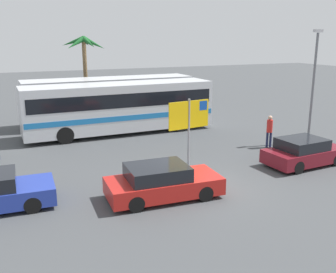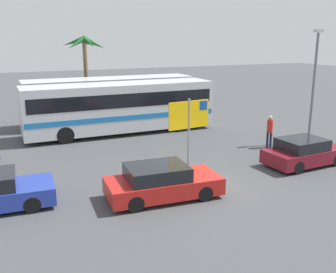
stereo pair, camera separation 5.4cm
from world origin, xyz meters
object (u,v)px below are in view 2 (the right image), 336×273
(bus_rear_coach, at_px, (110,98))
(ferry_sign, at_px, (190,117))
(car_red, at_px, (162,182))
(car_maroon, at_px, (304,152))
(pedestrian_by_bus, at_px, (270,129))
(bus_front_coach, at_px, (120,105))

(bus_rear_coach, distance_m, ferry_sign, 10.91)
(car_red, bearing_deg, car_maroon, 9.84)
(bus_rear_coach, height_order, pedestrian_by_bus, bus_rear_coach)
(ferry_sign, distance_m, car_maroon, 5.74)
(car_red, relative_size, pedestrian_by_bus, 2.46)
(ferry_sign, xyz_separation_m, car_red, (-2.79, -3.15, -1.69))
(pedestrian_by_bus, bearing_deg, ferry_sign, -34.24)
(bus_front_coach, height_order, bus_rear_coach, same)
(bus_front_coach, bearing_deg, car_maroon, -58.07)
(car_maroon, relative_size, car_red, 0.92)
(bus_front_coach, height_order, car_maroon, bus_front_coach)
(bus_rear_coach, distance_m, car_red, 14.21)
(bus_rear_coach, bearing_deg, bus_front_coach, -95.59)
(bus_front_coach, height_order, ferry_sign, ferry_sign)
(bus_rear_coach, relative_size, car_maroon, 2.91)
(bus_front_coach, bearing_deg, pedestrian_by_bus, -45.48)
(bus_front_coach, bearing_deg, car_red, -99.03)
(ferry_sign, bearing_deg, bus_rear_coach, 87.03)
(car_maroon, bearing_deg, bus_rear_coach, 110.59)
(ferry_sign, xyz_separation_m, pedestrian_by_bus, (5.39, 0.82, -1.25))
(ferry_sign, height_order, pedestrian_by_bus, ferry_sign)
(bus_front_coach, height_order, car_red, bus_front_coach)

